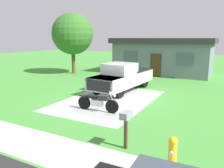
# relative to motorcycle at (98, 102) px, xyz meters

# --- Properties ---
(ground_plane) EXTENTS (80.00, 80.00, 0.00)m
(ground_plane) POSITION_rel_motorcycle_xyz_m (-0.49, 1.99, -0.47)
(ground_plane) COLOR #439037
(driveway_pad) EXTENTS (4.68, 7.16, 0.01)m
(driveway_pad) POSITION_rel_motorcycle_xyz_m (-0.49, 1.99, -0.47)
(driveway_pad) COLOR #A1A1A1
(driveway_pad) RESTS_ON ground
(sidewalk_strip) EXTENTS (36.00, 1.80, 0.01)m
(sidewalk_strip) POSITION_rel_motorcycle_xyz_m (-0.49, -4.01, -0.47)
(sidewalk_strip) COLOR #A9A9A5
(sidewalk_strip) RESTS_ON ground
(motorcycle) EXTENTS (2.21, 0.70, 1.09)m
(motorcycle) POSITION_rel_motorcycle_xyz_m (0.00, 0.00, 0.00)
(motorcycle) COLOR black
(motorcycle) RESTS_ON ground
(pickup_truck) EXTENTS (2.48, 5.77, 1.90)m
(pickup_truck) POSITION_rel_motorcycle_xyz_m (-0.84, 4.64, 0.48)
(pickup_truck) COLOR black
(pickup_truck) RESTS_ON ground
(fire_hydrant) EXTENTS (0.32, 0.40, 0.87)m
(fire_hydrant) POSITION_rel_motorcycle_xyz_m (4.37, -3.13, -0.05)
(fire_hydrant) COLOR yellow
(fire_hydrant) RESTS_ON ground
(mailbox) EXTENTS (0.26, 0.48, 1.26)m
(mailbox) POSITION_rel_motorcycle_xyz_m (2.78, -2.83, 0.51)
(mailbox) COLOR #4C3823
(mailbox) RESTS_ON ground
(shade_tree) EXTENTS (4.01, 4.01, 5.91)m
(shade_tree) POSITION_rel_motorcycle_xyz_m (-8.34, 8.96, 3.42)
(shade_tree) COLOR brown
(shade_tree) RESTS_ON ground
(neighbor_house) EXTENTS (9.60, 5.60, 3.50)m
(neighbor_house) POSITION_rel_motorcycle_xyz_m (-0.50, 13.43, 1.32)
(neighbor_house) COLOR slate
(neighbor_house) RESTS_ON ground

